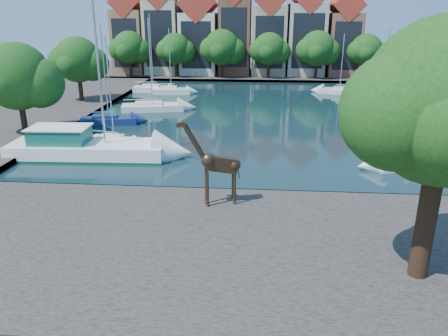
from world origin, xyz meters
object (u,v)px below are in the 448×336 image
object	(u,v)px
sailboat_left_a	(114,139)
giraffe_statue	(216,164)
sailboat_right_a	(415,159)
motorsailer	(83,145)

from	to	relation	value
sailboat_left_a	giraffe_statue	bearing A→B (deg)	-50.94
sailboat_right_a	motorsailer	bearing A→B (deg)	179.62
motorsailer	sailboat_right_a	distance (m)	25.83
sailboat_right_a	giraffe_statue	bearing A→B (deg)	-147.43
giraffe_statue	motorsailer	distance (m)	15.00
motorsailer	giraffe_statue	bearing A→B (deg)	-38.31
sailboat_left_a	sailboat_right_a	world-z (taller)	sailboat_right_a
motorsailer	sailboat_right_a	xyz separation A→B (m)	(25.83, -0.17, -0.38)
giraffe_statue	motorsailer	world-z (taller)	motorsailer
motorsailer	sailboat_left_a	bearing A→B (deg)	67.40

